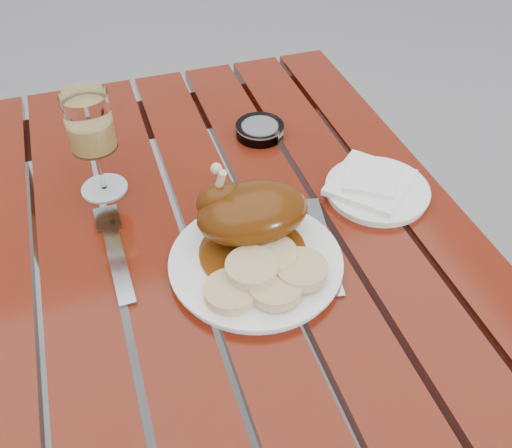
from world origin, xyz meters
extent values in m
cube|color=maroon|center=(0.00, 0.00, 0.38)|extent=(0.80, 1.20, 0.75)
cylinder|color=white|center=(0.03, -0.03, 0.76)|extent=(0.31, 0.31, 0.02)
cylinder|color=#612E0B|center=(0.03, -0.01, 0.77)|extent=(0.16, 0.16, 0.00)
ellipsoid|color=#592C06|center=(0.04, 0.02, 0.81)|extent=(0.17, 0.12, 0.09)
ellipsoid|color=#592C06|center=(0.00, 0.05, 0.83)|extent=(0.08, 0.06, 0.07)
cylinder|color=#C6B28C|center=(0.00, 0.05, 0.85)|extent=(0.02, 0.04, 0.09)
cylinder|color=tan|center=(-0.03, -0.09, 0.78)|extent=(0.08, 0.08, 0.02)
cylinder|color=tan|center=(0.03, -0.10, 0.78)|extent=(0.08, 0.08, 0.02)
cylinder|color=tan|center=(0.08, -0.08, 0.78)|extent=(0.08, 0.08, 0.02)
cylinder|color=tan|center=(0.05, -0.05, 0.79)|extent=(0.08, 0.08, 0.02)
cylinder|color=tan|center=(0.01, -0.07, 0.79)|extent=(0.08, 0.08, 0.02)
cylinder|color=#DEBB65|center=(-0.17, 0.23, 0.84)|extent=(0.11, 0.11, 0.19)
cylinder|color=white|center=(0.28, 0.07, 0.76)|extent=(0.22, 0.22, 0.01)
cube|color=white|center=(0.27, 0.08, 0.77)|extent=(0.18, 0.18, 0.01)
cylinder|color=#B2B7BC|center=(0.15, 0.30, 0.76)|extent=(0.11, 0.11, 0.02)
cube|color=gray|center=(-0.17, 0.06, 0.75)|extent=(0.03, 0.20, 0.01)
cube|color=gray|center=(0.14, -0.04, 0.75)|extent=(0.05, 0.18, 0.01)
camera|label=1|loc=(-0.15, -0.59, 1.39)|focal=40.00mm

